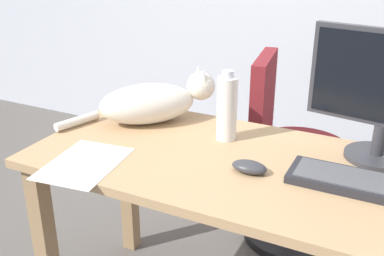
{
  "coord_description": "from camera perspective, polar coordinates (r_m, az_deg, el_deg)",
  "views": [
    {
      "loc": [
        0.4,
        -1.25,
        1.4
      ],
      "look_at": [
        -0.25,
        0.05,
        0.78
      ],
      "focal_mm": 43.61,
      "sensor_mm": 36.0,
      "label": 1
    }
  ],
  "objects": [
    {
      "name": "paper_sheet",
      "position": [
        1.51,
        -13.05,
        -4.22
      ],
      "size": [
        0.24,
        0.32,
        0.0
      ],
      "primitive_type": "cube",
      "rotation": [
        0.0,
        0.0,
        0.12
      ],
      "color": "white",
      "rests_on": "desk"
    },
    {
      "name": "computer_mouse",
      "position": [
        1.43,
        6.85,
        -4.71
      ],
      "size": [
        0.11,
        0.06,
        0.04
      ],
      "primitive_type": "ellipsoid",
      "color": "#333338",
      "rests_on": "desk"
    },
    {
      "name": "spray_bottle",
      "position": [
        1.6,
        4.29,
        2.48
      ],
      "size": [
        0.07,
        0.07,
        0.25
      ],
      "color": "silver",
      "rests_on": "desk"
    },
    {
      "name": "office_chair",
      "position": [
        2.23,
        11.63,
        -4.53
      ],
      "size": [
        0.48,
        0.48,
        0.89
      ],
      "color": "black",
      "rests_on": "ground_plane"
    },
    {
      "name": "cat",
      "position": [
        1.77,
        -4.79,
        3.26
      ],
      "size": [
        0.47,
        0.44,
        0.2
      ],
      "color": "silver",
      "rests_on": "desk"
    },
    {
      "name": "keyboard",
      "position": [
        1.42,
        20.61,
        -6.46
      ],
      "size": [
        0.44,
        0.15,
        0.03
      ],
      "color": "#232328",
      "rests_on": "desk"
    },
    {
      "name": "desk",
      "position": [
        1.53,
        7.53,
        -8.0
      ],
      "size": [
        1.47,
        0.65,
        0.72
      ],
      "color": "tan",
      "rests_on": "ground_plane"
    }
  ]
}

